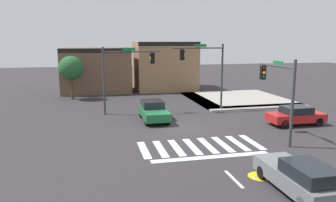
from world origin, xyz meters
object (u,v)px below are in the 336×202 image
Objects in this scene: car_green at (154,111)px; roadside_tree at (71,68)px; car_red at (296,115)px; car_gray at (300,177)px; traffic_signal_northwest at (125,68)px; traffic_signal_southeast at (278,85)px; traffic_signal_northeast at (205,65)px.

car_green is 13.59m from roadside_tree.
car_red is 12.25m from car_gray.
car_green is 1.01× the size of car_red.
traffic_signal_northwest is 1.23× the size of roadside_tree.
car_green is 10.97m from car_red.
car_green reaches higher than car_red.
car_gray is at bearing 57.01° from car_red.
roadside_tree reaches higher than car_green.
car_red is at bearing -41.54° from roadside_tree.
traffic_signal_southeast is at bearing 40.74° from car_red.
traffic_signal_southeast is at bearing -23.69° from car_gray.
traffic_signal_northwest is 7.08m from traffic_signal_northeast.
roadside_tree is at bearing 22.44° from car_gray.
car_gray is 27.72m from roadside_tree.
car_gray is at bearing 156.31° from traffic_signal_southeast.
car_red is (10.29, -3.82, -0.04)m from car_green.
car_red is at bearing -32.99° from car_gray.
traffic_signal_northwest reaches higher than traffic_signal_southeast.
car_gray reaches higher than car_red.
roadside_tree is at bearing -36.21° from traffic_signal_northeast.
traffic_signal_southeast is 1.16× the size of car_gray.
traffic_signal_northeast is 8.90m from car_red.
car_gray is at bearing -72.11° from traffic_signal_northwest.
traffic_signal_southeast is 1.12× the size of roadside_tree.
traffic_signal_northeast reaches higher than car_gray.
car_green is at bearing -20.39° from car_red.
car_green is at bearing -58.80° from roadside_tree.
traffic_signal_northwest reaches higher than car_gray.
traffic_signal_northeast is at bearing -5.28° from car_gray.
car_gray is (3.62, -14.10, -0.02)m from car_green.
traffic_signal_northeast is 17.09m from car_gray.
traffic_signal_northwest is at bearing -29.27° from car_red.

